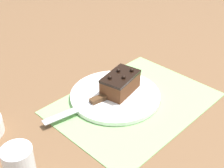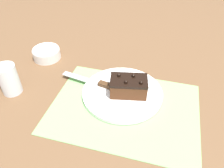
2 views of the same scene
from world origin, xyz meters
name	(u,v)px [view 1 (image 1 of 2)]	position (x,y,z in m)	size (l,w,h in m)	color
ground_plane	(134,103)	(0.00, 0.00, 0.00)	(3.00, 3.00, 0.00)	brown
placemat_woven	(134,103)	(0.00, 0.00, 0.00)	(0.46, 0.34, 0.00)	#7AB266
cake_plate	(115,95)	(0.02, -0.06, 0.01)	(0.27, 0.27, 0.01)	white
chocolate_cake	(121,83)	(0.00, -0.06, 0.05)	(0.13, 0.10, 0.07)	#512D19
serving_knife	(90,103)	(0.11, -0.07, 0.02)	(0.22, 0.06, 0.01)	#472D19
drinking_glass	(20,168)	(0.39, 0.02, 0.05)	(0.06, 0.06, 0.11)	white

